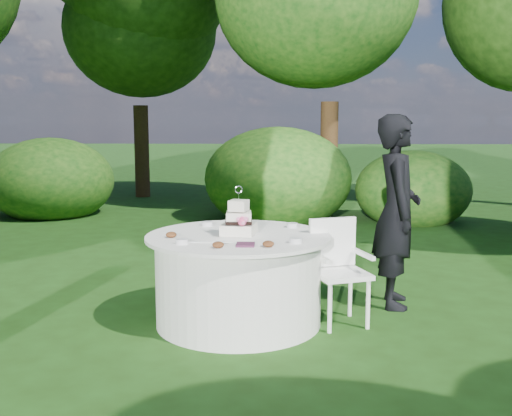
# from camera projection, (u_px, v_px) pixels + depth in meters

# --- Properties ---
(ground) EXTENTS (80.00, 80.00, 0.00)m
(ground) POSITION_uv_depth(u_px,v_px,m) (239.00, 323.00, 5.15)
(ground) COLOR #1A380F
(ground) RESTS_ON ground
(napkins) EXTENTS (0.14, 0.14, 0.02)m
(napkins) POSITION_uv_depth(u_px,v_px,m) (245.00, 245.00, 4.60)
(napkins) COLOR #481E38
(napkins) RESTS_ON table
(feather_plume) EXTENTS (0.48, 0.07, 0.01)m
(feather_plume) POSITION_uv_depth(u_px,v_px,m) (211.00, 242.00, 4.70)
(feather_plume) COLOR white
(feather_plume) RESTS_ON table
(guest) EXTENTS (0.48, 0.68, 1.78)m
(guest) POSITION_uv_depth(u_px,v_px,m) (397.00, 211.00, 5.53)
(guest) COLOR black
(guest) RESTS_ON ground
(table) EXTENTS (1.56, 1.56, 0.77)m
(table) POSITION_uv_depth(u_px,v_px,m) (238.00, 279.00, 5.09)
(table) COLOR silver
(table) RESTS_ON ground
(cake) EXTENTS (0.31, 0.31, 0.41)m
(cake) POSITION_uv_depth(u_px,v_px,m) (239.00, 222.00, 5.02)
(cake) COLOR silver
(cake) RESTS_ON table
(chair) EXTENTS (0.54, 0.54, 0.89)m
(chair) POSITION_uv_depth(u_px,v_px,m) (337.00, 263.00, 5.12)
(chair) COLOR white
(chair) RESTS_ON ground
(votives) EXTENTS (0.99, 0.91, 0.04)m
(votives) POSITION_uv_depth(u_px,v_px,m) (244.00, 232.00, 5.06)
(votives) COLOR silver
(votives) RESTS_ON table
(petal_cups) EXTENTS (0.90, 0.47, 0.05)m
(petal_cups) POSITION_uv_depth(u_px,v_px,m) (218.00, 241.00, 4.66)
(petal_cups) COLOR #562D16
(petal_cups) RESTS_ON table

